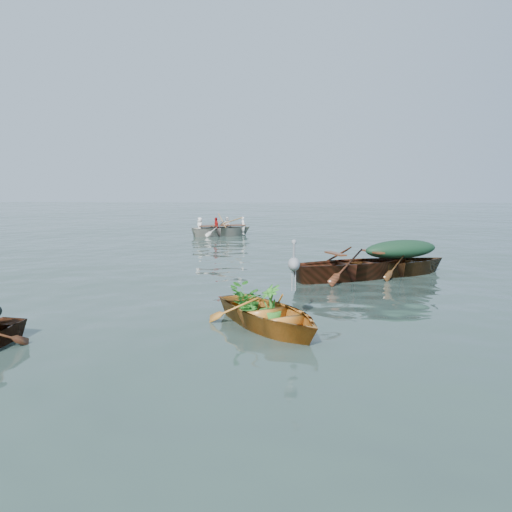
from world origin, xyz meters
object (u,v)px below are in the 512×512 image
(yellow_dinghy, at_px, (269,328))
(heron, at_px, (294,273))
(open_wooden_boat, at_px, (354,279))
(rowed_boat, at_px, (222,236))
(green_tarp_boat, at_px, (400,275))

(yellow_dinghy, xyz_separation_m, heron, (0.43, 0.35, 0.92))
(yellow_dinghy, distance_m, open_wooden_boat, 5.29)
(open_wooden_boat, relative_size, rowed_boat, 1.12)
(heron, bearing_deg, yellow_dinghy, -174.81)
(green_tarp_boat, distance_m, heron, 6.13)
(green_tarp_boat, distance_m, rowed_boat, 12.77)
(open_wooden_boat, height_order, rowed_boat, open_wooden_boat)
(open_wooden_boat, bearing_deg, yellow_dinghy, 131.29)
(yellow_dinghy, bearing_deg, green_tarp_boat, 23.71)
(green_tarp_boat, xyz_separation_m, open_wooden_boat, (-1.39, -0.71, 0.00))
(open_wooden_boat, xyz_separation_m, rowed_boat, (-5.04, 11.75, 0.00))
(open_wooden_boat, xyz_separation_m, heron, (-1.69, -4.50, 0.92))
(rowed_boat, bearing_deg, heron, 166.50)
(green_tarp_boat, relative_size, heron, 4.66)
(green_tarp_boat, relative_size, rowed_boat, 1.00)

